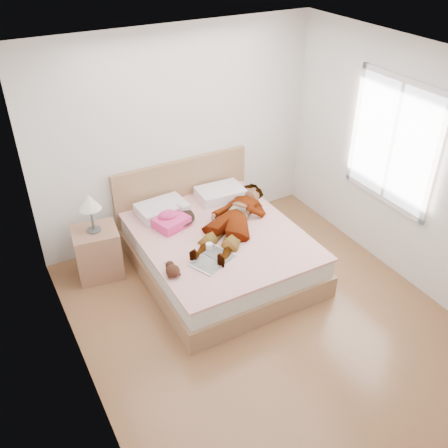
{
  "coord_description": "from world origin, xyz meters",
  "views": [
    {
      "loc": [
        -2.21,
        -3.17,
        3.69
      ],
      "look_at": [
        0.0,
        0.85,
        0.7
      ],
      "focal_mm": 40.0,
      "sensor_mm": 36.0,
      "label": 1
    }
  ],
  "objects_px": {
    "bed": "(216,247)",
    "magazine": "(213,260)",
    "coffee_mug": "(210,247)",
    "towel": "(171,221)",
    "nightstand": "(97,249)",
    "phone": "(180,206)",
    "plush_toy": "(172,270)",
    "woman": "(235,216)"
  },
  "relations": [
    {
      "from": "bed",
      "to": "magazine",
      "type": "height_order",
      "value": "bed"
    },
    {
      "from": "bed",
      "to": "coffee_mug",
      "type": "height_order",
      "value": "bed"
    },
    {
      "from": "towel",
      "to": "nightstand",
      "type": "distance_m",
      "value": 0.89
    },
    {
      "from": "phone",
      "to": "towel",
      "type": "relative_size",
      "value": 0.22
    },
    {
      "from": "magazine",
      "to": "coffee_mug",
      "type": "xyz_separation_m",
      "value": [
        0.06,
        0.18,
        0.03
      ]
    },
    {
      "from": "phone",
      "to": "towel",
      "type": "bearing_deg",
      "value": 166.76
    },
    {
      "from": "phone",
      "to": "towel",
      "type": "xyz_separation_m",
      "value": [
        -0.17,
        -0.09,
        -0.1
      ]
    },
    {
      "from": "phone",
      "to": "coffee_mug",
      "type": "relative_size",
      "value": 0.82
    },
    {
      "from": "plush_toy",
      "to": "nightstand",
      "type": "bearing_deg",
      "value": 115.62
    },
    {
      "from": "woman",
      "to": "towel",
      "type": "relative_size",
      "value": 3.81
    },
    {
      "from": "towel",
      "to": "coffee_mug",
      "type": "distance_m",
      "value": 0.66
    },
    {
      "from": "phone",
      "to": "nightstand",
      "type": "xyz_separation_m",
      "value": [
        -1.01,
        0.11,
        -0.34
      ]
    },
    {
      "from": "phone",
      "to": "coffee_mug",
      "type": "distance_m",
      "value": 0.73
    },
    {
      "from": "towel",
      "to": "magazine",
      "type": "distance_m",
      "value": 0.83
    },
    {
      "from": "coffee_mug",
      "to": "phone",
      "type": "bearing_deg",
      "value": 90.36
    },
    {
      "from": "bed",
      "to": "towel",
      "type": "height_order",
      "value": "bed"
    },
    {
      "from": "magazine",
      "to": "plush_toy",
      "type": "distance_m",
      "value": 0.47
    },
    {
      "from": "bed",
      "to": "magazine",
      "type": "relative_size",
      "value": 3.86
    },
    {
      "from": "bed",
      "to": "coffee_mug",
      "type": "relative_size",
      "value": 18.0
    },
    {
      "from": "magazine",
      "to": "coffee_mug",
      "type": "height_order",
      "value": "coffee_mug"
    },
    {
      "from": "coffee_mug",
      "to": "plush_toy",
      "type": "distance_m",
      "value": 0.56
    },
    {
      "from": "magazine",
      "to": "nightstand",
      "type": "xyz_separation_m",
      "value": [
        -0.96,
        1.01,
        -0.17
      ]
    },
    {
      "from": "nightstand",
      "to": "plush_toy",
      "type": "bearing_deg",
      "value": -64.38
    },
    {
      "from": "plush_toy",
      "to": "bed",
      "type": "bearing_deg",
      "value": 33.22
    },
    {
      "from": "phone",
      "to": "plush_toy",
      "type": "distance_m",
      "value": 1.06
    },
    {
      "from": "woman",
      "to": "coffee_mug",
      "type": "height_order",
      "value": "woman"
    },
    {
      "from": "magazine",
      "to": "plush_toy",
      "type": "xyz_separation_m",
      "value": [
        -0.47,
        -0.01,
        0.05
      ]
    },
    {
      "from": "towel",
      "to": "phone",
      "type": "bearing_deg",
      "value": 27.29
    },
    {
      "from": "phone",
      "to": "coffee_mug",
      "type": "xyz_separation_m",
      "value": [
        0.0,
        -0.72,
        -0.14
      ]
    },
    {
      "from": "phone",
      "to": "towel",
      "type": "height_order",
      "value": "phone"
    },
    {
      "from": "woman",
      "to": "coffee_mug",
      "type": "relative_size",
      "value": 14.47
    },
    {
      "from": "bed",
      "to": "magazine",
      "type": "xyz_separation_m",
      "value": [
        -0.3,
        -0.49,
        0.24
      ]
    },
    {
      "from": "plush_toy",
      "to": "nightstand",
      "type": "relative_size",
      "value": 0.21
    },
    {
      "from": "magazine",
      "to": "plush_toy",
      "type": "bearing_deg",
      "value": -178.5
    },
    {
      "from": "magazine",
      "to": "nightstand",
      "type": "relative_size",
      "value": 0.51
    },
    {
      "from": "woman",
      "to": "phone",
      "type": "distance_m",
      "value": 0.64
    },
    {
      "from": "coffee_mug",
      "to": "plush_toy",
      "type": "bearing_deg",
      "value": -159.52
    },
    {
      "from": "towel",
      "to": "bed",
      "type": "bearing_deg",
      "value": -37.71
    },
    {
      "from": "phone",
      "to": "magazine",
      "type": "xyz_separation_m",
      "value": [
        -0.05,
        -0.9,
        -0.17
      ]
    },
    {
      "from": "bed",
      "to": "nightstand",
      "type": "height_order",
      "value": "nightstand"
    },
    {
      "from": "bed",
      "to": "magazine",
      "type": "bearing_deg",
      "value": -121.56
    },
    {
      "from": "nightstand",
      "to": "towel",
      "type": "bearing_deg",
      "value": -13.18
    }
  ]
}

